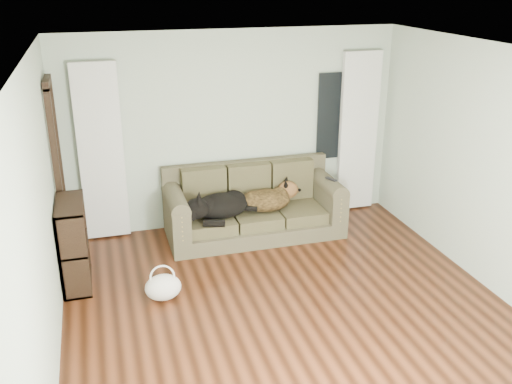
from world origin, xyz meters
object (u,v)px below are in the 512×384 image
object	(u,v)px
tote_bag	(163,286)
dog_black_lab	(219,208)
dog_shepherd	(268,199)
sofa	(254,203)
bookshelf	(74,242)

from	to	relation	value
tote_bag	dog_black_lab	bearing A→B (deg)	53.40
dog_black_lab	dog_shepherd	world-z (taller)	dog_shepherd
tote_bag	dog_shepherd	bearing A→B (deg)	39.02
sofa	dog_black_lab	xyz separation A→B (m)	(-0.50, -0.11, 0.03)
dog_black_lab	bookshelf	bearing A→B (deg)	-169.15
sofa	bookshelf	bearing A→B (deg)	-163.41
bookshelf	dog_shepherd	bearing A→B (deg)	21.36
dog_black_lab	bookshelf	size ratio (longest dim) A/B	0.75
dog_black_lab	dog_shepherd	bearing A→B (deg)	-0.06
dog_shepherd	dog_black_lab	bearing A→B (deg)	10.61
dog_black_lab	tote_bag	distance (m)	1.50
tote_bag	bookshelf	bearing A→B (deg)	144.79
tote_bag	bookshelf	size ratio (longest dim) A/B	0.40
dog_black_lab	tote_bag	bearing A→B (deg)	-133.55
sofa	tote_bag	size ratio (longest dim) A/B	5.86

